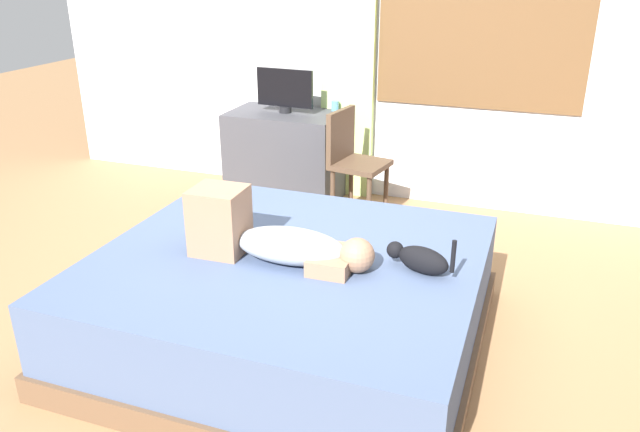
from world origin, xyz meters
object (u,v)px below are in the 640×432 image
Objects in this scene: bed at (289,299)px; desk at (285,156)px; person_lying at (272,238)px; cup at (335,106)px; chair_by_desk at (352,157)px; cat at (420,259)px; tv_monitor at (285,90)px.

desk is (-0.85, 1.97, 0.12)m from bed.
cup is at bearing 100.82° from person_lying.
cup is (-0.48, 2.17, 0.53)m from bed.
desk is at bearing -151.85° from cup.
desk reaches higher than bed.
person_lying is 1.09× the size of chair_by_desk.
person_lying is at bearing -79.18° from cup.
cat is 0.72× the size of tv_monitor.
tv_monitor reaches higher than desk.
desk is (-1.51, 1.92, -0.21)m from cat.
tv_monitor is (-0.84, 1.97, 0.67)m from bed.
cup is at bearing 102.60° from bed.
cup is at bearing 118.43° from cat.
tv_monitor is at bearing -151.33° from cup.
chair_by_desk is (-0.13, 1.77, -0.12)m from person_lying.
person_lying reaches higher than cup.
bed is 2.18× the size of desk.
person_lying reaches higher than desk.
tv_monitor reaches higher than person_lying.
bed is at bearing -66.65° from desk.
desk is 0.55m from tv_monitor.
person_lying is at bearing -68.71° from desk.
bed is at bearing -77.40° from cup.
bed is at bearing 47.05° from person_lying.
tv_monitor reaches higher than bed.
chair_by_desk is at bearing -57.47° from cup.
desk is at bearing 158.18° from chair_by_desk.
bed is 23.65× the size of cup.
cup is (0.37, 0.20, 0.41)m from desk.
chair_by_desk reaches higher than bed.
chair_by_desk is (-0.19, 1.71, 0.26)m from bed.
chair_by_desk reaches higher than person_lying.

